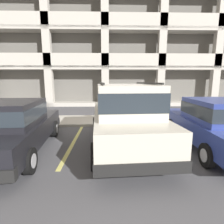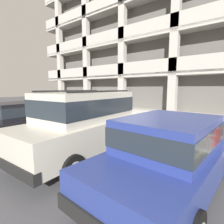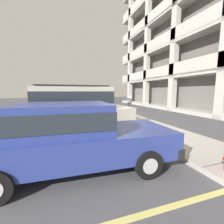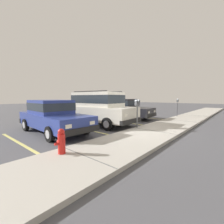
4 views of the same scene
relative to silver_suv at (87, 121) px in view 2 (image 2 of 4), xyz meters
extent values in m
cube|color=#4C4C51|center=(-0.15, 2.25, -1.14)|extent=(80.00, 80.00, 0.10)
cube|color=#ADA89E|center=(-0.15, 3.55, -1.03)|extent=(40.00, 2.20, 0.12)
cube|color=#606060|center=(-8.15, 3.55, -0.97)|extent=(0.03, 2.16, 0.00)
cube|color=#606060|center=(-4.15, 3.55, -0.97)|extent=(0.03, 2.16, 0.00)
cube|color=#606060|center=(-0.15, 3.55, -0.97)|extent=(0.03, 2.16, 0.00)
cube|color=#DBD16B|center=(-4.77, 0.85, -1.08)|extent=(0.12, 4.80, 0.01)
cube|color=#DBD16B|center=(-1.69, 0.85, -1.08)|extent=(0.12, 4.80, 0.01)
cube|color=#DBD16B|center=(1.39, 0.85, -1.08)|extent=(0.12, 4.80, 0.01)
cube|color=beige|center=(0.00, 0.02, -0.36)|extent=(2.12, 4.80, 0.80)
cube|color=beige|center=(0.00, -0.03, 0.46)|extent=(1.79, 3.00, 0.84)
cube|color=#232B33|center=(0.00, -0.03, 0.48)|extent=(1.81, 3.03, 0.46)
cube|color=black|center=(-0.14, 2.33, -0.64)|extent=(1.88, 0.27, 0.24)
cube|color=black|center=(0.14, -2.28, -0.64)|extent=(1.88, 0.27, 0.24)
cube|color=silver|center=(0.43, 2.41, -0.28)|extent=(0.24, 0.04, 0.14)
cube|color=silver|center=(-0.71, 2.34, -0.28)|extent=(0.24, 0.04, 0.14)
cylinder|color=black|center=(0.81, 1.53, -0.76)|extent=(0.24, 0.67, 0.66)
cylinder|color=#B2B2B7|center=(0.81, 1.53, -0.76)|extent=(0.24, 0.38, 0.36)
cylinder|color=black|center=(-0.99, 1.42, -0.76)|extent=(0.24, 0.67, 0.66)
cylinder|color=#B2B2B7|center=(-0.99, 1.42, -0.76)|extent=(0.24, 0.38, 0.36)
cylinder|color=black|center=(0.99, -1.38, -0.76)|extent=(0.24, 0.67, 0.66)
cylinder|color=#B2B2B7|center=(0.99, -1.38, -0.76)|extent=(0.24, 0.38, 0.36)
cylinder|color=black|center=(-0.81, -1.49, -0.76)|extent=(0.24, 0.67, 0.66)
cylinder|color=#B2B2B7|center=(-0.81, -1.49, -0.76)|extent=(0.24, 0.38, 0.36)
cube|color=black|center=(0.69, 0.01, 0.92)|extent=(0.21, 2.62, 0.05)
cube|color=black|center=(-0.69, -0.07, 0.92)|extent=(0.21, 2.62, 0.05)
cube|color=black|center=(-3.22, -0.33, -0.49)|extent=(2.08, 4.53, 0.60)
cube|color=black|center=(-3.20, -0.63, 0.13)|extent=(1.66, 2.10, 0.64)
cube|color=#232B33|center=(-3.20, -0.63, 0.15)|extent=(1.69, 2.13, 0.35)
cube|color=black|center=(-3.41, 1.82, -0.67)|extent=(1.74, 0.31, 0.24)
cube|color=silver|center=(-2.89, 1.92, -0.43)|extent=(0.24, 0.05, 0.14)
cube|color=silver|center=(-3.94, 1.82, -0.43)|extent=(0.24, 0.05, 0.14)
cylinder|color=black|center=(-2.51, 1.10, -0.79)|extent=(0.21, 0.61, 0.60)
cylinder|color=#B2B2B7|center=(-2.51, 1.10, -0.79)|extent=(0.21, 0.34, 0.33)
cylinder|color=black|center=(-4.17, 0.95, -0.79)|extent=(0.21, 0.61, 0.60)
cylinder|color=#B2B2B7|center=(-4.17, 0.95, -0.79)|extent=(0.21, 0.34, 0.33)
cylinder|color=black|center=(-2.27, -1.62, -0.79)|extent=(0.21, 0.61, 0.60)
cylinder|color=#B2B2B7|center=(-2.27, -1.62, -0.79)|extent=(0.21, 0.34, 0.33)
cube|color=navy|center=(2.77, -0.11, -0.49)|extent=(1.89, 4.47, 0.60)
cube|color=navy|center=(2.76, -0.41, 0.13)|extent=(1.58, 2.04, 0.64)
cube|color=#232B33|center=(2.76, -0.41, 0.15)|extent=(1.61, 2.07, 0.35)
cube|color=black|center=(2.87, 2.05, -0.67)|extent=(1.74, 0.24, 0.24)
cube|color=silver|center=(3.39, 2.08, -0.43)|extent=(0.24, 0.04, 0.14)
cube|color=silver|center=(2.34, 2.12, -0.43)|extent=(0.24, 0.04, 0.14)
cylinder|color=black|center=(2.00, 1.29, -0.79)|extent=(0.19, 0.61, 0.60)
cylinder|color=#B2B2B7|center=(2.00, 1.29, -0.79)|extent=(0.19, 0.34, 0.33)
cylinder|color=black|center=(1.88, -1.44, -0.79)|extent=(0.19, 0.61, 0.60)
cylinder|color=#B2B2B7|center=(1.88, -1.44, -0.79)|extent=(0.19, 0.34, 0.33)
cylinder|color=#595B60|center=(-0.28, 2.60, -0.43)|extent=(0.07, 0.07, 1.08)
cube|color=#595B60|center=(-0.28, 2.60, 0.14)|extent=(0.28, 0.06, 0.06)
cube|color=#515459|center=(-0.38, 2.60, 0.28)|extent=(0.15, 0.11, 0.22)
cylinder|color=#9EA8B2|center=(-0.38, 2.60, 0.39)|extent=(0.15, 0.11, 0.15)
cube|color=#B7B293|center=(-0.38, 2.54, 0.24)|extent=(0.08, 0.01, 0.08)
cube|color=#515459|center=(-0.18, 2.60, 0.28)|extent=(0.15, 0.11, 0.22)
cylinder|color=#9EA8B2|center=(-0.18, 2.60, 0.39)|extent=(0.15, 0.11, 0.15)
cube|color=#B7B293|center=(-0.18, 2.54, 0.24)|extent=(0.08, 0.01, 0.08)
cylinder|color=#47474C|center=(-6.44, 2.63, -0.42)|extent=(0.07, 0.07, 1.09)
cube|color=#424447|center=(-6.44, 2.63, 0.29)|extent=(0.15, 0.11, 0.22)
cylinder|color=#9EA8B2|center=(-6.44, 2.63, 0.40)|extent=(0.15, 0.11, 0.15)
cube|color=#B7B293|center=(-6.44, 2.57, 0.25)|extent=(0.08, 0.01, 0.08)
cube|color=#64625C|center=(-0.68, 14.58, 7.91)|extent=(31.36, 8.80, 18.00)
cube|color=#B7B2A8|center=(-0.68, 13.98, -0.94)|extent=(32.00, 10.00, 0.30)
cube|color=#B7B2A8|center=(-0.68, 13.98, 2.06)|extent=(32.00, 10.00, 0.30)
cube|color=#B7B2A8|center=(-0.68, 9.08, 2.61)|extent=(32.00, 0.20, 1.10)
cube|color=#B7B2A8|center=(-0.68, 13.98, 5.06)|extent=(32.00, 10.00, 0.30)
cube|color=#B7B2A8|center=(-0.68, 9.08, 5.61)|extent=(32.00, 0.20, 1.10)
cube|color=#B7B2A8|center=(-0.68, 13.98, 8.06)|extent=(32.00, 10.00, 0.30)
cube|color=#B7B2A8|center=(-14.39, 9.23, 7.91)|extent=(0.60, 0.50, 18.00)
cube|color=#B7B2A8|center=(-9.82, 9.23, 7.91)|extent=(0.60, 0.50, 18.00)
cube|color=#B7B2A8|center=(-5.25, 9.23, 7.91)|extent=(0.60, 0.50, 18.00)
camera|label=1|loc=(-0.53, -5.34, 0.98)|focal=28.00mm
camera|label=2|loc=(3.97, -3.69, 1.02)|focal=28.00mm
camera|label=3|loc=(6.19, -0.42, 0.72)|focal=24.00mm
camera|label=4|loc=(6.28, 6.58, 0.58)|focal=24.00mm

